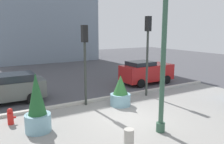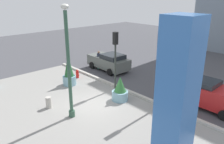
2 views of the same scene
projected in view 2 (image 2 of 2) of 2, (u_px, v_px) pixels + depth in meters
The scene contains 14 objects.
ground_plane at pixel (134, 88), 17.52m from camera, with size 60.00×60.00×0.00m, color #47474C.
plaza_pavement at pixel (68, 115), 13.69m from camera, with size 18.00×10.00×0.02m, color gray.
curb_strip at pixel (127, 90), 16.93m from camera, with size 18.00×0.24×0.16m, color #B7B2A8.
lamp_post at pixel (69, 66), 12.47m from camera, with size 0.44×0.44×6.49m.
art_pillar_blue at pixel (176, 105), 8.10m from camera, with size 1.15×1.15×6.38m, color #3870BC.
potted_plant_near_right at pixel (120, 90), 15.35m from camera, with size 1.12×1.12×1.71m.
potted_plant_curbside at pixel (69, 73), 17.85m from camera, with size 1.05×1.05×2.48m.
fire_hydrant at pixel (77, 74), 19.55m from camera, with size 0.36×0.26×0.75m.
concrete_bollard at pixel (49, 102), 14.42m from camera, with size 0.36×0.36×0.75m, color #B2ADA3.
traffic_light_far_side at pixel (115, 51), 16.40m from camera, with size 0.28×0.42×4.39m.
traffic_light_corner at pixel (160, 59), 13.29m from camera, with size 0.28×0.42×4.95m.
car_curb_west at pixel (210, 94), 14.31m from camera, with size 4.10×2.07×1.77m.
car_far_lane at pixel (109, 61), 21.42m from camera, with size 4.37×2.19×1.65m.
pedestrian_on_sidewalk at pixel (99, 59), 21.66m from camera, with size 0.50×0.50×1.79m.
Camera 2 is at (10.68, -8.18, 7.01)m, focal length 36.17 mm.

